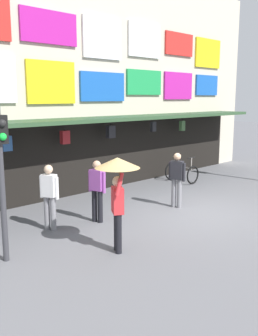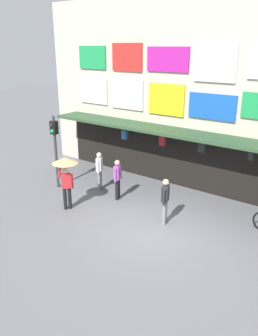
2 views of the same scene
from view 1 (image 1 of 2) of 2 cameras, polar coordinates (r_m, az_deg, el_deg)
ground_plane at (r=11.42m, az=9.30°, el=-6.45°), size 80.00×80.00×0.00m
shopfront at (r=14.13m, az=-5.63°, el=13.14°), size 18.00×2.60×8.00m
traffic_light_near at (r=7.85m, az=-18.77°, el=1.40°), size 0.31×0.34×3.20m
bicycle_parked at (r=15.20m, az=7.93°, el=-0.62°), size 0.74×1.17×1.05m
pedestrian_in_red at (r=11.54m, az=7.21°, el=-1.35°), size 0.33×0.51×1.68m
pedestrian_in_purple at (r=9.68m, az=-11.89°, el=-3.82°), size 0.36×0.48×1.68m
pedestrian_in_black at (r=10.13m, az=-4.83°, el=-2.97°), size 0.32×0.51×1.68m
pedestrian_with_umbrella at (r=7.98m, az=-1.75°, el=-1.52°), size 0.96×0.96×2.08m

